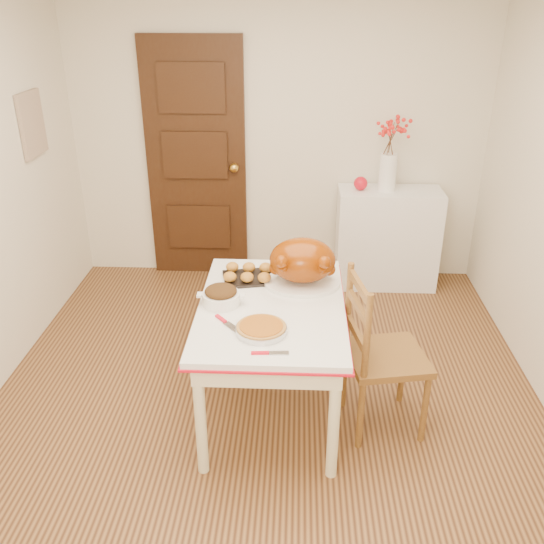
{
  "coord_description": "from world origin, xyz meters",
  "views": [
    {
      "loc": [
        0.18,
        -2.93,
        2.35
      ],
      "look_at": [
        0.04,
        0.04,
        0.92
      ],
      "focal_mm": 38.6,
      "sensor_mm": 36.0,
      "label": 1
    }
  ],
  "objects_px": {
    "sideboard": "(387,238)",
    "chair_oak": "(387,353)",
    "kitchen_table": "(272,358)",
    "turkey_platter": "(302,263)",
    "pumpkin_pie": "(261,328)"
  },
  "relations": [
    {
      "from": "kitchen_table",
      "to": "sideboard",
      "type": "bearing_deg",
      "value": 62.94
    },
    {
      "from": "sideboard",
      "to": "chair_oak",
      "type": "relative_size",
      "value": 0.87
    },
    {
      "from": "kitchen_table",
      "to": "chair_oak",
      "type": "relative_size",
      "value": 1.26
    },
    {
      "from": "kitchen_table",
      "to": "chair_oak",
      "type": "xyz_separation_m",
      "value": [
        0.66,
        -0.1,
        0.12
      ]
    },
    {
      "from": "sideboard",
      "to": "kitchen_table",
      "type": "bearing_deg",
      "value": -117.06
    },
    {
      "from": "kitchen_table",
      "to": "turkey_platter",
      "type": "relative_size",
      "value": 2.68
    },
    {
      "from": "kitchen_table",
      "to": "pumpkin_pie",
      "type": "relative_size",
      "value": 4.59
    },
    {
      "from": "sideboard",
      "to": "turkey_platter",
      "type": "bearing_deg",
      "value": -115.8
    },
    {
      "from": "pumpkin_pie",
      "to": "chair_oak",
      "type": "bearing_deg",
      "value": 16.76
    },
    {
      "from": "chair_oak",
      "to": "turkey_platter",
      "type": "height_order",
      "value": "turkey_platter"
    },
    {
      "from": "sideboard",
      "to": "kitchen_table",
      "type": "xyz_separation_m",
      "value": [
        -0.91,
        -1.79,
        -0.06
      ]
    },
    {
      "from": "sideboard",
      "to": "chair_oak",
      "type": "bearing_deg",
      "value": -97.65
    },
    {
      "from": "sideboard",
      "to": "pumpkin_pie",
      "type": "relative_size",
      "value": 3.18
    },
    {
      "from": "sideboard",
      "to": "pumpkin_pie",
      "type": "height_order",
      "value": "sideboard"
    },
    {
      "from": "sideboard",
      "to": "pumpkin_pie",
      "type": "bearing_deg",
      "value": -114.46
    }
  ]
}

